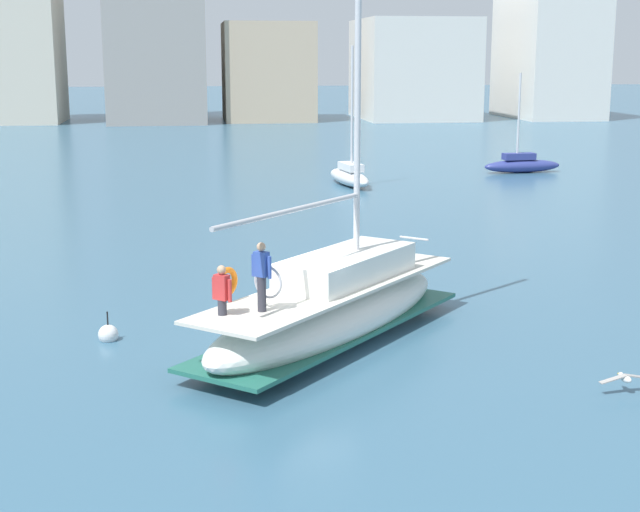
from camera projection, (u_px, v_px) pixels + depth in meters
The scene contains 7 objects.
ground_plane at pixel (300, 348), 23.14m from camera, with size 400.00×400.00×0.00m, color #38607A.
main_sailboat at pixel (333, 307), 23.48m from camera, with size 8.12×8.81×12.80m.
moored_sloop_near at pixel (349, 175), 51.87m from camera, with size 2.12×5.48×7.58m.
moored_catamaran at pixel (522, 164), 57.57m from camera, with size 5.02×1.58×6.03m.
seagull at pixel (625, 378), 20.03m from camera, with size 1.22×0.48×0.18m.
mooring_buoy at pixel (108, 334), 23.75m from camera, with size 0.51×0.51×0.85m.
waterfront_buildings at pixel (188, 33), 102.10m from camera, with size 85.81×19.77×26.46m.
Camera 1 is at (-2.61, -22.00, 7.08)m, focal length 52.69 mm.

